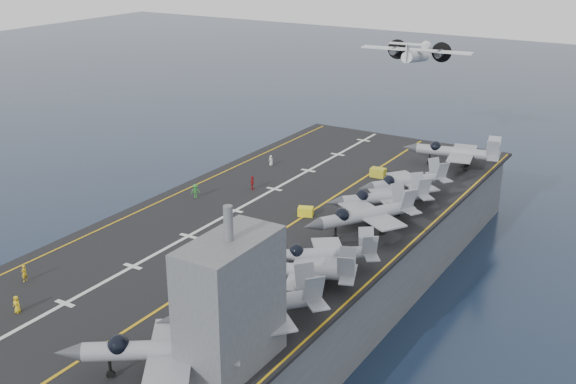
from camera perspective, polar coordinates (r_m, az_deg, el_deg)
The scene contains 26 objects.
ground at distance 99.25m, azimuth -1.21°, elevation -7.75°, with size 500.00×500.00×0.00m, color #142135.
hull at distance 97.00m, azimuth -1.23°, elevation -5.14°, with size 36.00×90.00×10.00m, color #56595E.
flight_deck at distance 94.89m, azimuth -1.26°, elevation -2.30°, with size 38.00×92.00×0.40m, color black.
foul_line at distance 93.34m, azimuth 0.30°, elevation -2.54°, with size 0.35×90.00×0.02m, color gold.
landing_centerline at distance 97.94m, azimuth -4.22°, elevation -1.48°, with size 0.50×90.00×0.02m, color silver.
deck_edge_port at distance 104.34m, azimuth -9.15°, elevation -0.30°, with size 0.25×90.00×0.02m, color gold.
deck_edge_stbd at distance 87.06m, azimuth 9.10°, elevation -4.57°, with size 0.25×90.00×0.02m, color gold.
island_superstructure at distance 61.50m, azimuth -4.58°, elevation -7.62°, with size 5.00×10.00×15.00m, color #56595E, non-canonical shape.
fighter_jet_0 at distance 63.24m, azimuth -10.05°, elevation -12.05°, with size 18.83×17.49×5.44m, color #9399A1, non-canonical shape.
fighter_jet_1 at distance 68.59m, azimuth -2.87°, elevation -8.94°, with size 18.33×19.01×5.52m, color gray, non-canonical shape.
fighter_jet_2 at distance 76.06m, azimuth 0.85°, elevation -6.11°, with size 16.27×13.61×4.82m, color gray, non-canonical shape.
fighter_jet_3 at distance 79.86m, azimuth 2.84°, elevation -4.83°, with size 16.35×15.43×4.73m, color #A2AAB3, non-canonical shape.
fighter_jet_4 at distance 90.04m, azimuth 6.16°, elevation -1.71°, with size 16.92×18.60×5.38m, color gray, non-canonical shape.
fighter_jet_5 at distance 96.65m, azimuth 7.63°, elevation -0.35°, with size 16.75×16.90×4.96m, color gray, non-canonical shape.
fighter_jet_6 at distance 103.27m, azimuth 9.44°, elevation 0.88°, with size 15.69×16.73×4.84m, color #A1A8B1, non-canonical shape.
fighter_jet_8 at distance 117.70m, azimuth 13.21°, elevation 3.15°, with size 16.95×12.92×5.31m, color gray, non-canonical shape.
tow_cart_a at distance 76.47m, azimuth -6.23°, elevation -7.63°, with size 2.04×1.44×1.15m, color gold, non-canonical shape.
tow_cart_b at distance 95.86m, azimuth 1.40°, elevation -1.55°, with size 2.32×1.92×1.20m, color yellow, non-canonical shape.
tow_cart_c at distance 111.58m, azimuth 7.13°, elevation 1.54°, with size 2.36×1.61×1.37m, color gold, non-canonical shape.
crew_0 at distance 77.38m, azimuth -20.65°, elevation -8.30°, with size 1.11×0.76×1.80m, color yellow.
crew_1 at distance 83.48m, azimuth -20.12°, elevation -6.05°, with size 0.77×1.15×1.91m, color gold.
crew_3 at distance 102.82m, azimuth -7.33°, elevation 0.07°, with size 1.40×1.44×2.02m, color green.
crew_4 at distance 105.36m, azimuth -2.84°, elevation 0.74°, with size 1.43×1.48×2.07m, color #AE1519.
crew_5 at distance 116.06m, azimuth -1.36°, elevation 2.52°, with size 1.16×0.93×1.68m, color silver.
crew_7 at distance 76.30m, azimuth -8.87°, elevation -7.56°, with size 1.25×1.28×1.79m, color #268C33.
transport_plane at distance 146.76m, azimuth 10.07°, elevation 10.49°, with size 23.68×17.58×5.20m, color silver, non-canonical shape.
Camera 1 is at (47.34, -73.75, 46.58)m, focal length 45.00 mm.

